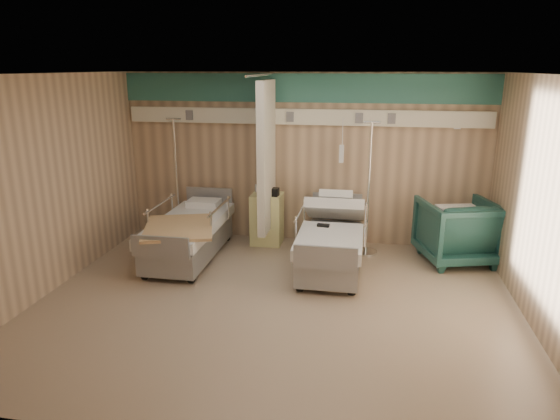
% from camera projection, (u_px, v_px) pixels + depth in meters
% --- Properties ---
extents(ground, '(6.00, 5.00, 0.00)m').
position_uv_depth(ground, '(275.00, 304.00, 6.29)').
color(ground, gray).
rests_on(ground, ground).
extents(room_walls, '(6.04, 5.04, 2.82)m').
position_uv_depth(room_walls, '(276.00, 154.00, 6.02)').
color(room_walls, tan).
rests_on(room_walls, ground).
extents(bed_right, '(1.00, 2.16, 0.63)m').
position_uv_depth(bed_right, '(331.00, 248.00, 7.34)').
color(bed_right, silver).
rests_on(bed_right, ground).
extents(bed_left, '(1.00, 2.16, 0.63)m').
position_uv_depth(bed_left, '(189.00, 239.00, 7.71)').
color(bed_left, silver).
rests_on(bed_left, ground).
extents(bedside_cabinet, '(0.50, 0.48, 0.85)m').
position_uv_depth(bedside_cabinet, '(267.00, 219.00, 8.35)').
color(bedside_cabinet, '#E9E791').
rests_on(bedside_cabinet, ground).
extents(visitor_armchair, '(1.29, 1.31, 0.97)m').
position_uv_depth(visitor_armchair, '(457.00, 231.00, 7.54)').
color(visitor_armchair, '#1C4741').
rests_on(visitor_armchair, ground).
extents(waffle_blanket, '(0.69, 0.64, 0.07)m').
position_uv_depth(waffle_blanket, '(461.00, 199.00, 7.36)').
color(waffle_blanket, white).
rests_on(waffle_blanket, visitor_armchair).
extents(iv_stand_right, '(0.37, 0.37, 2.09)m').
position_uv_depth(iv_stand_right, '(367.00, 227.00, 7.89)').
color(iv_stand_right, silver).
rests_on(iv_stand_right, ground).
extents(iv_stand_left, '(0.37, 0.37, 2.08)m').
position_uv_depth(iv_stand_left, '(179.00, 215.00, 8.54)').
color(iv_stand_left, silver).
rests_on(iv_stand_left, ground).
extents(call_remote, '(0.18, 0.10, 0.04)m').
position_uv_depth(call_remote, '(323.00, 225.00, 7.27)').
color(call_remote, black).
rests_on(call_remote, bed_right).
extents(tan_blanket, '(1.26, 1.42, 0.04)m').
position_uv_depth(tan_blanket, '(179.00, 228.00, 7.17)').
color(tan_blanket, tan).
rests_on(tan_blanket, bed_left).
extents(toiletry_bag, '(0.26, 0.18, 0.13)m').
position_uv_depth(toiletry_bag, '(271.00, 192.00, 8.12)').
color(toiletry_bag, black).
rests_on(toiletry_bag, bedside_cabinet).
extents(white_cup, '(0.11, 0.11, 0.13)m').
position_uv_depth(white_cup, '(258.00, 188.00, 8.36)').
color(white_cup, white).
rests_on(white_cup, bedside_cabinet).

